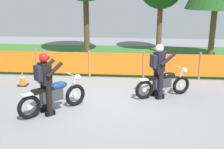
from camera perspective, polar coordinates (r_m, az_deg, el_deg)
The scene contains 8 objects.
ground at distance 8.65m, azimuth -0.35°, elevation -5.45°, with size 24.00×24.00×0.02m, color gray.
grass_verge at distance 14.12m, azimuth 1.81°, elevation 3.32°, with size 24.00×6.57×0.01m, color #386B2D.
barrier_fence at distance 10.81m, azimuth 0.85°, elevation 2.13°, with size 10.48×0.08×1.05m.
motorcycle_lead at distance 9.04m, azimuth 10.34°, elevation -1.73°, with size 1.78×0.94×0.90m.
motorcycle_trailing at distance 7.94m, azimuth -11.68°, elevation -4.17°, with size 1.55×1.51×0.97m.
rider_lead at distance 8.79m, azimuth 9.34°, elevation 1.30°, with size 0.78×0.69×1.69m.
rider_trailing at distance 7.69m, azimuth -13.34°, elevation -1.17°, with size 0.77×0.76×1.69m.
traffic_cone at distance 10.47m, azimuth -17.57°, elevation -0.75°, with size 0.32×0.32×0.53m.
Camera 1 is at (0.75, -7.99, 3.23)m, focal length 45.43 mm.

